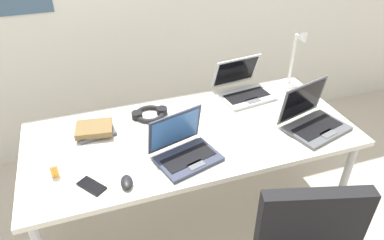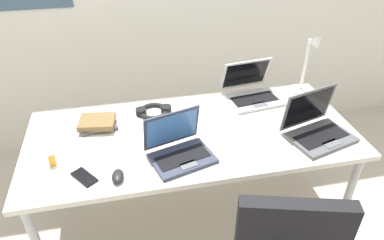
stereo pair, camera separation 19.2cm
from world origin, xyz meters
The scene contains 11 objects.
ground_plane centered at (0.00, 0.00, 0.00)m, with size 12.00×12.00×0.00m, color #B7AD9E.
desk centered at (0.00, 0.00, 0.68)m, with size 1.80×0.80×0.74m.
desk_lamp centered at (0.80, 0.28, 0.94)m, with size 0.12×0.18×0.40m.
laptop_far_corner centered at (0.44, 0.28, 0.79)m, with size 0.36×0.34×0.23m.
laptop_by_keyboard centered at (-0.11, -0.19, 0.79)m, with size 0.36×0.32×0.22m.
laptop_front_right centered at (0.65, -0.17, 0.79)m, with size 0.39×0.34×0.25m.
computer_mouse centered at (-0.42, -0.30, 0.76)m, with size 0.06×0.10×0.03m, color black.
cell_phone centered at (-0.57, -0.26, 0.74)m, with size 0.06×0.14×0.01m, color black.
headphones centered at (-0.18, 0.23, 0.76)m, with size 0.21×0.18×0.04m.
pill_bottle centered at (-0.72, -0.12, 0.78)m, with size 0.04×0.04×0.08m.
book_stack centered at (-0.51, 0.15, 0.77)m, with size 0.22×0.18×0.05m.
Camera 1 is at (-0.51, -1.51, 1.90)m, focal length 33.20 mm.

